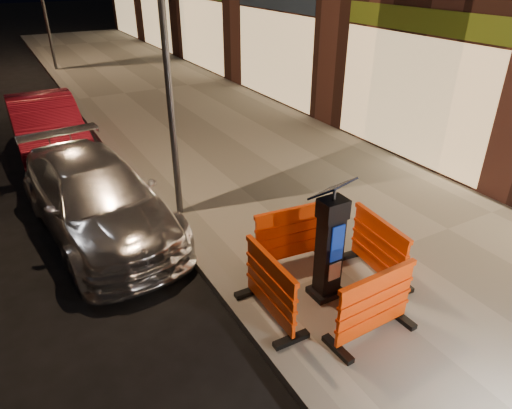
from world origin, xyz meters
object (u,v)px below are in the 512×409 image
parking_kiosk (330,244)px  car_silver (103,230)px  barrier_bldgside (378,248)px  car_red (53,153)px  barrier_back (291,235)px  barrier_front (374,306)px  barrier_kerbside (270,288)px

parking_kiosk → car_silver: parking_kiosk is taller
parking_kiosk → car_silver: bearing=126.0°
barrier_bldgside → car_red: (-3.55, 8.23, -0.63)m
parking_kiosk → barrier_back: 1.02m
barrier_back → barrier_front: bearing=-83.9°
barrier_back → car_red: 7.75m
car_silver → car_red: car_red is taller
parking_kiosk → barrier_kerbside: parking_kiosk is taller
barrier_kerbside → car_red: (-1.65, 8.23, -0.63)m
car_red → car_silver: bearing=-87.5°
barrier_kerbside → car_red: bearing=12.4°
car_silver → car_red: (-0.23, 4.56, 0.00)m
parking_kiosk → barrier_kerbside: bearing=-176.9°
car_silver → car_red: size_ratio=1.07×
barrier_kerbside → barrier_front: bearing=-133.9°
barrier_front → barrier_kerbside: 1.34m
barrier_front → barrier_back: 1.90m
parking_kiosk → car_red: (-2.60, 8.23, -1.02)m
barrier_front → car_red: barrier_front is taller
parking_kiosk → car_silver: (-2.37, 3.66, -1.02)m
barrier_bldgside → car_silver: barrier_bldgside is taller
barrier_kerbside → car_silver: size_ratio=0.26×
barrier_front → barrier_back: size_ratio=1.00×
car_red → parking_kiosk: bearing=-72.8°
parking_kiosk → car_silver: size_ratio=0.37×
car_silver → barrier_bldgside: bearing=-53.3°
barrier_bldgside → car_red: bearing=28.4°
parking_kiosk → barrier_back: parking_kiosk is taller
barrier_front → barrier_bldgside: (0.95, 0.95, 0.00)m
barrier_back → car_silver: (-2.37, 2.71, -0.63)m
barrier_front → barrier_kerbside: (-0.95, 0.95, 0.00)m
parking_kiosk → barrier_kerbside: size_ratio=1.40×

